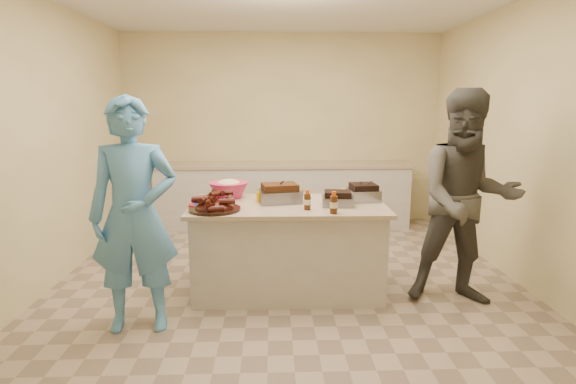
{
  "coord_description": "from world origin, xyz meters",
  "views": [
    {
      "loc": [
        -0.13,
        -4.05,
        1.73
      ],
      "look_at": [
        0.0,
        -0.03,
        0.93
      ],
      "focal_mm": 28.0,
      "sensor_mm": 36.0,
      "label": 1
    }
  ],
  "objects_px": {
    "rib_platter": "(215,210)",
    "bbq_bottle_b": "(334,213)",
    "coleslaw_bowl": "(229,198)",
    "guest_blue": "(142,326)",
    "bbq_bottle_a": "(307,210)",
    "mustard_bottle": "(259,202)",
    "plastic_cup": "(218,198)",
    "island": "(288,290)",
    "guest_gray": "(458,301)",
    "roasting_pan": "(363,200)"
  },
  "relations": [
    {
      "from": "mustard_bottle",
      "to": "plastic_cup",
      "type": "bearing_deg",
      "value": 157.0
    },
    {
      "from": "island",
      "to": "rib_platter",
      "type": "bearing_deg",
      "value": -159.54
    },
    {
      "from": "bbq_bottle_b",
      "to": "guest_blue",
      "type": "bearing_deg",
      "value": -169.33
    },
    {
      "from": "plastic_cup",
      "to": "guest_blue",
      "type": "bearing_deg",
      "value": -119.36
    },
    {
      "from": "coleslaw_bowl",
      "to": "bbq_bottle_a",
      "type": "bearing_deg",
      "value": -36.07
    },
    {
      "from": "mustard_bottle",
      "to": "bbq_bottle_a",
      "type": "bearing_deg",
      "value": -37.45
    },
    {
      "from": "guest_blue",
      "to": "coleslaw_bowl",
      "type": "bearing_deg",
      "value": 50.61
    },
    {
      "from": "island",
      "to": "bbq_bottle_b",
      "type": "height_order",
      "value": "bbq_bottle_b"
    },
    {
      "from": "roasting_pan",
      "to": "guest_blue",
      "type": "distance_m",
      "value": 2.21
    },
    {
      "from": "island",
      "to": "plastic_cup",
      "type": "bearing_deg",
      "value": 159.11
    },
    {
      "from": "bbq_bottle_a",
      "to": "guest_gray",
      "type": "xyz_separation_m",
      "value": [
        1.35,
        -0.07,
        -0.83
      ]
    },
    {
      "from": "coleslaw_bowl",
      "to": "mustard_bottle",
      "type": "relative_size",
      "value": 3.16
    },
    {
      "from": "roasting_pan",
      "to": "bbq_bottle_b",
      "type": "height_order",
      "value": "bbq_bottle_b"
    },
    {
      "from": "rib_platter",
      "to": "coleslaw_bowl",
      "type": "height_order",
      "value": "coleslaw_bowl"
    },
    {
      "from": "rib_platter",
      "to": "mustard_bottle",
      "type": "xyz_separation_m",
      "value": [
        0.37,
        0.32,
        0.0
      ]
    },
    {
      "from": "rib_platter",
      "to": "coleslaw_bowl",
      "type": "relative_size",
      "value": 1.17
    },
    {
      "from": "bbq_bottle_a",
      "to": "guest_blue",
      "type": "height_order",
      "value": "bbq_bottle_a"
    },
    {
      "from": "island",
      "to": "plastic_cup",
      "type": "distance_m",
      "value": 1.1
    },
    {
      "from": "mustard_bottle",
      "to": "rib_platter",
      "type": "bearing_deg",
      "value": -138.56
    },
    {
      "from": "guest_gray",
      "to": "rib_platter",
      "type": "bearing_deg",
      "value": -173.79
    },
    {
      "from": "island",
      "to": "mustard_bottle",
      "type": "bearing_deg",
      "value": 161.29
    },
    {
      "from": "mustard_bottle",
      "to": "roasting_pan",
      "type": "bearing_deg",
      "value": 2.04
    },
    {
      "from": "bbq_bottle_a",
      "to": "guest_gray",
      "type": "distance_m",
      "value": 1.59
    },
    {
      "from": "island",
      "to": "guest_blue",
      "type": "relative_size",
      "value": 0.98
    },
    {
      "from": "island",
      "to": "bbq_bottle_a",
      "type": "distance_m",
      "value": 0.88
    },
    {
      "from": "guest_blue",
      "to": "guest_gray",
      "type": "bearing_deg",
      "value": 1.24
    },
    {
      "from": "rib_platter",
      "to": "island",
      "type": "bearing_deg",
      "value": 19.8
    },
    {
      "from": "roasting_pan",
      "to": "bbq_bottle_b",
      "type": "relative_size",
      "value": 1.45
    },
    {
      "from": "island",
      "to": "roasting_pan",
      "type": "distance_m",
      "value": 1.1
    },
    {
      "from": "roasting_pan",
      "to": "bbq_bottle_a",
      "type": "height_order",
      "value": "bbq_bottle_a"
    },
    {
      "from": "rib_platter",
      "to": "plastic_cup",
      "type": "xyz_separation_m",
      "value": [
        -0.03,
        0.49,
        0.0
      ]
    },
    {
      "from": "island",
      "to": "guest_blue",
      "type": "height_order",
      "value": "island"
    },
    {
      "from": "island",
      "to": "guest_blue",
      "type": "bearing_deg",
      "value": -150.11
    },
    {
      "from": "guest_blue",
      "to": "bbq_bottle_a",
      "type": "bearing_deg",
      "value": 11.36
    },
    {
      "from": "coleslaw_bowl",
      "to": "guest_blue",
      "type": "distance_m",
      "value": 1.41
    },
    {
      "from": "plastic_cup",
      "to": "guest_gray",
      "type": "relative_size",
      "value": 0.05
    },
    {
      "from": "coleslaw_bowl",
      "to": "guest_blue",
      "type": "xyz_separation_m",
      "value": [
        -0.62,
        -0.96,
        -0.83
      ]
    },
    {
      "from": "coleslaw_bowl",
      "to": "guest_gray",
      "type": "relative_size",
      "value": 0.2
    },
    {
      "from": "island",
      "to": "rib_platter",
      "type": "distance_m",
      "value": 1.07
    },
    {
      "from": "mustard_bottle",
      "to": "plastic_cup",
      "type": "height_order",
      "value": "mustard_bottle"
    },
    {
      "from": "island",
      "to": "roasting_pan",
      "type": "height_order",
      "value": "roasting_pan"
    },
    {
      "from": "island",
      "to": "guest_gray",
      "type": "bearing_deg",
      "value": -10.45
    },
    {
      "from": "island",
      "to": "guest_gray",
      "type": "xyz_separation_m",
      "value": [
        1.51,
        -0.3,
        0.0
      ]
    },
    {
      "from": "coleslaw_bowl",
      "to": "rib_platter",
      "type": "bearing_deg",
      "value": -97.74
    },
    {
      "from": "guest_blue",
      "to": "guest_gray",
      "type": "height_order",
      "value": "guest_gray"
    },
    {
      "from": "rib_platter",
      "to": "bbq_bottle_b",
      "type": "height_order",
      "value": "bbq_bottle_b"
    },
    {
      "from": "bbq_bottle_a",
      "to": "bbq_bottle_b",
      "type": "distance_m",
      "value": 0.25
    },
    {
      "from": "coleslaw_bowl",
      "to": "guest_gray",
      "type": "distance_m",
      "value": 2.31
    },
    {
      "from": "rib_platter",
      "to": "bbq_bottle_b",
      "type": "bearing_deg",
      "value": -8.06
    },
    {
      "from": "bbq_bottle_b",
      "to": "guest_blue",
      "type": "distance_m",
      "value": 1.78
    }
  ]
}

